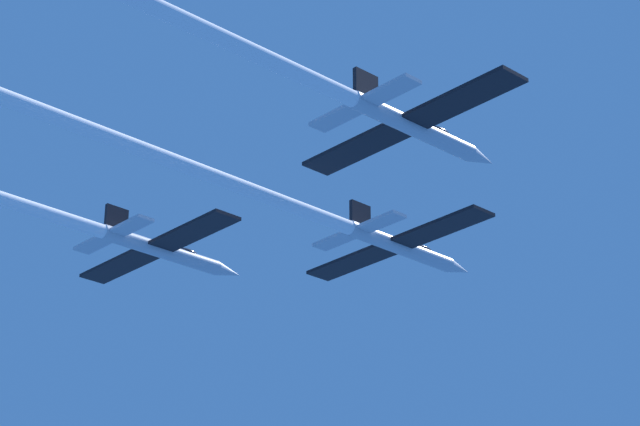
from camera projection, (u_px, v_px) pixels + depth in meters
The scene contains 2 objects.
jet_lead at pixel (282, 202), 96.31m from camera, with size 18.64×50.05×3.09m.
jet_right_wing at pixel (249, 50), 78.61m from camera, with size 18.64×54.28×3.09m.
Camera 1 is at (66.94, -70.61, -40.25)m, focal length 72.62 mm.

